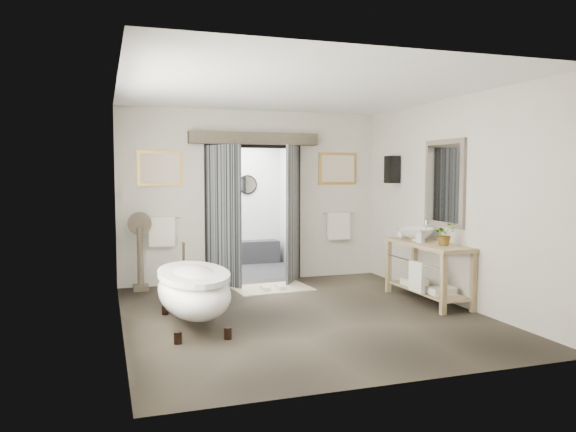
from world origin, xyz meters
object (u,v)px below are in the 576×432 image
(vanity, at_px, (427,267))
(basin, at_px, (416,234))
(clawfoot_tub, at_px, (194,290))
(rug, at_px, (272,288))

(vanity, height_order, basin, basin)
(clawfoot_tub, bearing_deg, basin, 8.87)
(rug, bearing_deg, vanity, -40.08)
(rug, relative_size, basin, 2.22)
(clawfoot_tub, distance_m, vanity, 3.38)
(clawfoot_tub, distance_m, basin, 3.43)
(vanity, bearing_deg, rug, 139.92)
(vanity, bearing_deg, basin, 94.77)
(clawfoot_tub, relative_size, rug, 1.55)
(clawfoot_tub, height_order, vanity, clawfoot_tub)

